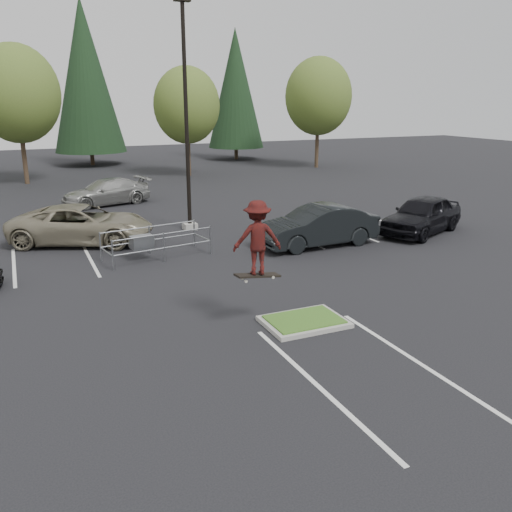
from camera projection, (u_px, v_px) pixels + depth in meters
name	position (u px, v px, depth m)	size (l,w,h in m)	color
ground	(304.00, 324.00, 14.86)	(120.00, 120.00, 0.00)	black
grass_median	(304.00, 321.00, 14.84)	(2.20, 1.60, 0.16)	#98978E
stall_lines	(191.00, 269.00, 19.61)	(22.62, 17.60, 0.01)	silver
light_pole	(187.00, 131.00, 24.29)	(0.70, 0.60, 10.12)	#98978E
decid_b	(17.00, 97.00, 37.57)	(5.89, 5.89, 9.64)	#38281C
decid_c	(187.00, 108.00, 41.88)	(5.12, 5.12, 8.38)	#38281C
decid_d	(318.00, 99.00, 46.83)	(5.76, 5.76, 9.43)	#38281C
conif_b	(85.00, 76.00, 48.16)	(6.38, 6.38, 14.50)	#38281C
conif_c	(236.00, 89.00, 53.04)	(5.50, 5.50, 12.50)	#38281C
cart_corral	(145.00, 241.00, 20.62)	(4.18, 2.05, 1.14)	gray
skateboarder	(258.00, 238.00, 14.09)	(1.40, 1.00, 2.13)	black
car_l_tan	(80.00, 224.00, 22.95)	(2.72, 5.89, 1.64)	gray
car_r_charc	(318.00, 226.00, 22.52)	(1.79, 5.12, 1.69)	black
car_r_black	(422.00, 215.00, 24.67)	(2.02, 5.01, 1.71)	black
car_far_silver	(107.00, 192.00, 31.34)	(2.07, 5.10, 1.48)	gray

